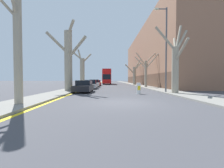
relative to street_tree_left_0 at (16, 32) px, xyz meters
name	(u,v)px	position (x,y,z in m)	size (l,w,h in m)	color
ground_plane	(123,103)	(5.88, 1.09, -4.00)	(300.00, 300.00, 0.00)	#424247
sidewalk_left	(96,83)	(-0.24, 51.09, -3.94)	(2.57, 120.00, 0.12)	gray
sidewalk_right	(127,83)	(12.01, 51.09, -3.94)	(2.57, 120.00, 0.12)	gray
building_facade_right	(156,59)	(18.28, 34.43, 3.31)	(10.08, 48.09, 14.65)	#93664C
kerb_line_stripe	(100,83)	(1.23, 51.09, -4.00)	(0.24, 120.00, 0.01)	yellow
street_tree_left_0	(16,32)	(0.00, 0.00, 0.00)	(2.16, 2.41, 7.49)	gray
street_tree_left_1	(68,58)	(0.20, 9.55, -0.03)	(4.75, 4.24, 8.14)	gray
street_tree_left_2	(82,70)	(0.05, 19.15, -0.88)	(3.60, 2.10, 7.07)	gray
street_tree_right_0	(175,62)	(11.62, 6.63, -0.83)	(3.76, 5.03, 7.26)	gray
street_tree_right_1	(146,71)	(11.56, 18.37, -0.98)	(4.14, 2.60, 6.65)	gray
street_tree_right_2	(135,74)	(11.53, 30.42, -1.10)	(4.18, 4.02, 6.57)	gray
double_decker_bus	(107,76)	(4.27, 38.68, -1.47)	(2.54, 11.52, 4.45)	red
parked_car_0	(84,87)	(2.11, 9.02, -3.36)	(1.82, 4.32, 1.35)	black
parked_car_1	(91,85)	(2.11, 15.09, -3.35)	(1.81, 4.13, 1.39)	#9EA3AD
parked_car_2	(94,83)	(2.11, 20.69, -3.32)	(1.73, 4.01, 1.44)	silver
parked_car_3	(97,83)	(2.11, 26.35, -3.38)	(1.75, 4.58, 1.30)	maroon
lamp_post	(165,46)	(11.02, 7.76, 1.00)	(1.40, 0.20, 9.07)	#4C4F54
traffic_bollard	(139,88)	(7.96, 6.68, -3.44)	(0.40, 0.41, 1.12)	white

